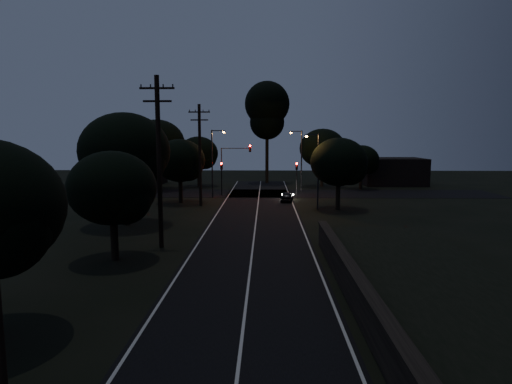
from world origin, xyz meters
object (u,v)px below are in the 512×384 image
object	(u,v)px
utility_pole_far	(200,153)
streetlight_c	(317,166)
utility_pole_mid	(159,159)
streetlight_a	(214,159)
tall_pine	(267,110)
signal_left	(222,173)
signal_right	(297,173)
streetlight_b	(300,156)
car	(287,197)
signal_mast	(235,160)

from	to	relation	value
utility_pole_far	streetlight_c	xyz separation A→B (m)	(11.83, -2.00, -1.13)
utility_pole_mid	streetlight_a	world-z (taller)	utility_pole_mid
tall_pine	signal_left	xyz separation A→B (m)	(-5.60, -15.01, -8.50)
signal_right	tall_pine	bearing A→B (deg)	103.49
utility_pole_mid	tall_pine	world-z (taller)	tall_pine
utility_pole_far	utility_pole_mid	bearing A→B (deg)	-90.00
signal_right	streetlight_a	xyz separation A→B (m)	(-9.91, -1.99, 1.80)
streetlight_a	tall_pine	bearing A→B (deg)	69.64
signal_left	streetlight_c	size ratio (longest dim) A/B	0.55
signal_right	streetlight_b	bearing A→B (deg)	80.00
streetlight_a	streetlight_c	bearing A→B (deg)	-35.69
streetlight_a	streetlight_c	size ratio (longest dim) A/B	1.07
signal_right	streetlight_a	bearing A→B (deg)	-168.66
utility_pole_far	streetlight_c	world-z (taller)	utility_pole_far
utility_pole_mid	streetlight_a	bearing A→B (deg)	88.27
utility_pole_far	signal_left	bearing A→B (deg)	80.06
signal_left	streetlight_c	bearing A→B (deg)	-43.76
utility_pole_mid	utility_pole_far	size ratio (longest dim) A/B	1.05
car	signal_left	bearing A→B (deg)	-24.98
utility_pole_mid	signal_right	size ratio (longest dim) A/B	2.68
tall_pine	streetlight_a	world-z (taller)	tall_pine
signal_mast	utility_pole_far	bearing A→B (deg)	-111.11
signal_left	streetlight_b	distance (m)	10.84
tall_pine	streetlight_b	distance (m)	13.58
signal_left	streetlight_c	world-z (taller)	streetlight_c
car	streetlight_c	bearing A→B (deg)	123.03
signal_right	streetlight_b	distance (m)	4.45
signal_mast	signal_right	bearing A→B (deg)	-0.03
streetlight_b	tall_pine	bearing A→B (deg)	111.38
signal_left	car	xyz separation A→B (m)	(7.80, -4.75, -2.29)
tall_pine	signal_mast	bearing A→B (deg)	-104.62
tall_pine	car	size ratio (longest dim) A/B	4.92
signal_left	utility_pole_far	bearing A→B (deg)	-99.94
tall_pine	signal_right	distance (m)	17.62
signal_right	signal_mast	world-z (taller)	signal_mast
car	tall_pine	bearing A→B (deg)	-77.28
utility_pole_mid	utility_pole_far	distance (m)	17.00
utility_pole_mid	signal_right	distance (m)	27.30
tall_pine	signal_left	world-z (taller)	tall_pine
signal_left	signal_mast	bearing A→B (deg)	0.13
tall_pine	signal_mast	size ratio (longest dim) A/B	2.52
signal_right	streetlight_c	size ratio (longest dim) A/B	0.55
utility_pole_far	signal_mast	world-z (taller)	utility_pole_far
signal_right	signal_mast	size ratio (longest dim) A/B	0.66
utility_pole_far	streetlight_b	bearing A→B (deg)	46.70
streetlight_b	car	world-z (taller)	streetlight_b
streetlight_a	car	world-z (taller)	streetlight_a
streetlight_a	signal_right	bearing A→B (deg)	11.34
utility_pole_mid	car	world-z (taller)	utility_pole_mid
signal_left	streetlight_a	xyz separation A→B (m)	(-0.71, -1.99, 1.80)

